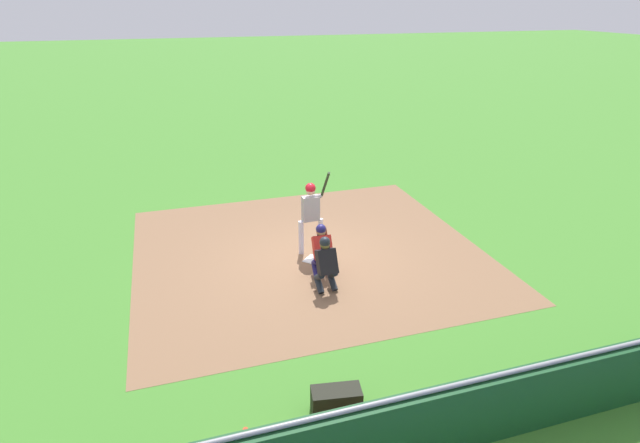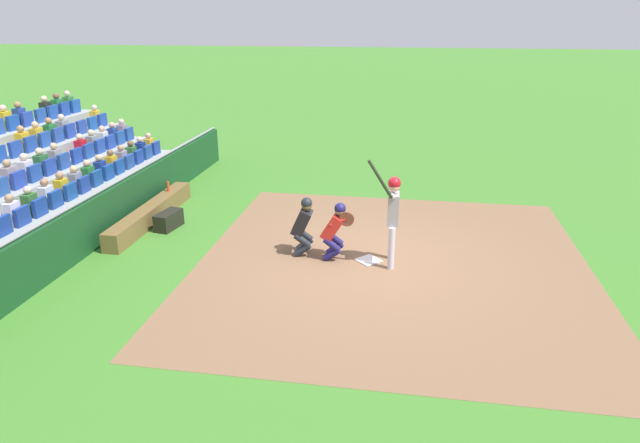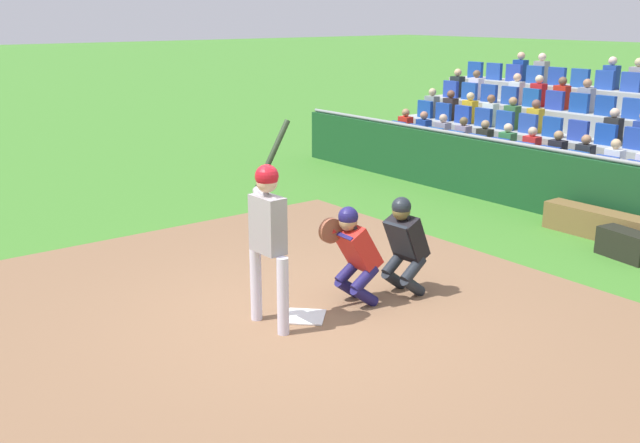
% 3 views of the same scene
% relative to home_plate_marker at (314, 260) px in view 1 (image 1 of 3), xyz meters
% --- Properties ---
extents(ground_plane, '(160.00, 160.00, 0.00)m').
position_rel_home_plate_marker_xyz_m(ground_plane, '(0.00, 0.00, -0.02)').
color(ground_plane, '#40802B').
extents(infield_dirt_patch, '(8.61, 7.99, 0.01)m').
position_rel_home_plate_marker_xyz_m(infield_dirt_patch, '(0.00, 0.50, -0.01)').
color(infield_dirt_patch, '#836043').
rests_on(infield_dirt_patch, ground_plane).
extents(home_plate_marker, '(0.62, 0.62, 0.02)m').
position_rel_home_plate_marker_xyz_m(home_plate_marker, '(0.00, 0.00, 0.00)').
color(home_plate_marker, white).
rests_on(home_plate_marker, infield_dirt_patch).
extents(batter_at_plate, '(0.66, 0.65, 2.27)m').
position_rel_home_plate_marker_xyz_m(batter_at_plate, '(0.06, 0.45, 1.15)').
color(batter_at_plate, silver).
rests_on(batter_at_plate, ground_plane).
extents(catcher_crouching, '(0.48, 0.71, 1.26)m').
position_rel_home_plate_marker_xyz_m(catcher_crouching, '(-0.02, -0.70, 0.69)').
color(catcher_crouching, '#1E1954').
rests_on(catcher_crouching, ground_plane).
extents(home_plate_umpire, '(0.48, 0.48, 1.29)m').
position_rel_home_plate_marker_xyz_m(home_plate_umpire, '(-0.15, -1.41, 0.68)').
color(home_plate_umpire, '#1F242B').
rests_on(home_plate_umpire, ground_plane).
extents(dugout_wall, '(15.42, 0.24, 1.18)m').
position_rel_home_plate_marker_xyz_m(dugout_wall, '(0.00, -6.06, 0.55)').
color(dugout_wall, '#164521').
rests_on(dugout_wall, ground_plane).
extents(dugout_bench, '(4.07, 0.40, 0.44)m').
position_rel_home_plate_marker_xyz_m(dugout_bench, '(-1.45, -5.51, 0.20)').
color(dugout_bench, brown).
rests_on(dugout_bench, ground_plane).
extents(water_bottle_on_bench, '(0.07, 0.07, 0.27)m').
position_rel_home_plate_marker_xyz_m(water_bottle_on_bench, '(-2.62, -5.55, 0.56)').
color(water_bottle_on_bench, '#D54223').
rests_on(water_bottle_on_bench, dugout_bench).
extents(equipment_duffel_bag, '(0.83, 0.48, 0.41)m').
position_rel_home_plate_marker_xyz_m(equipment_duffel_bag, '(-1.11, -4.90, 0.19)').
color(equipment_duffel_bag, black).
rests_on(equipment_duffel_bag, ground_plane).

